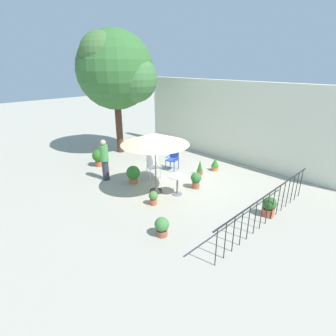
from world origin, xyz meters
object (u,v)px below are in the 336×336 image
at_px(potted_plant_3, 162,226).
at_px(potted_plant_2, 99,157).
at_px(potted_plant_1, 153,197).
at_px(potted_plant_5, 196,179).
at_px(patio_umbrella_0, 155,139).
at_px(shade_tree, 117,70).
at_px(potted_plant_0, 133,174).
at_px(patio_chair_1, 173,158).
at_px(potted_plant_4, 215,164).
at_px(potted_plant_7, 269,206).
at_px(patio_chair_0, 153,164).
at_px(potted_plant_6, 200,168).
at_px(cafe_table_0, 177,182).
at_px(standing_person, 105,160).

bearing_deg(potted_plant_3, potted_plant_2, 165.05).
xyz_separation_m(potted_plant_1, potted_plant_5, (0.17, 1.97, 0.09)).
relative_size(patio_umbrella_0, potted_plant_5, 3.81).
distance_m(shade_tree, potted_plant_0, 5.50).
relative_size(potted_plant_3, potted_plant_5, 0.89).
bearing_deg(patio_chair_1, patio_umbrella_0, -60.86).
height_order(shade_tree, potted_plant_3, shade_tree).
bearing_deg(potted_plant_4, potted_plant_7, -29.01).
height_order(potted_plant_5, potted_plant_7, potted_plant_7).
xyz_separation_m(potted_plant_1, potted_plant_4, (-0.38, 3.92, 0.03)).
relative_size(shade_tree, potted_plant_2, 7.64).
bearing_deg(patio_chair_0, potted_plant_5, 12.10).
xyz_separation_m(patio_chair_0, potted_plant_2, (-2.65, -0.96, -0.09)).
bearing_deg(potted_plant_2, potted_plant_6, 32.72).
relative_size(potted_plant_0, potted_plant_6, 1.07).
bearing_deg(potted_plant_2, patio_umbrella_0, 1.12).
bearing_deg(potted_plant_2, potted_plant_3, -14.95).
bearing_deg(patio_chair_0, potted_plant_0, -95.16).
relative_size(cafe_table_0, potted_plant_2, 0.93).
height_order(potted_plant_0, potted_plant_5, potted_plant_0).
bearing_deg(shade_tree, potted_plant_7, -3.52).
bearing_deg(potted_plant_4, shade_tree, -164.94).
bearing_deg(potted_plant_3, patio_chair_0, 141.83).
relative_size(shade_tree, patio_chair_1, 6.77).
xyz_separation_m(shade_tree, patio_chair_1, (3.65, 0.14, -3.56)).
relative_size(shade_tree, potted_plant_3, 10.79).
xyz_separation_m(potted_plant_6, standing_person, (-2.31, -3.09, 0.55)).
xyz_separation_m(patio_umbrella_0, potted_plant_0, (-1.23, -0.08, -1.61)).
relative_size(patio_chair_0, potted_plant_6, 1.44).
distance_m(shade_tree, potted_plant_7, 9.21).
relative_size(patio_umbrella_0, potted_plant_0, 3.41).
xyz_separation_m(potted_plant_6, potted_plant_7, (3.53, -1.03, 0.02)).
xyz_separation_m(shade_tree, patio_umbrella_0, (4.79, -1.90, -2.09)).
bearing_deg(potted_plant_0, patio_umbrella_0, 3.53).
distance_m(potted_plant_1, potted_plant_4, 3.94).
distance_m(patio_umbrella_0, potted_plant_3, 3.13).
bearing_deg(patio_chair_0, cafe_table_0, -14.18).
bearing_deg(potted_plant_3, potted_plant_7, 62.81).
bearing_deg(potted_plant_6, patio_chair_1, -162.98).
bearing_deg(potted_plant_0, potted_plant_3, -25.37).
distance_m(patio_umbrella_0, potted_plant_0, 2.02).
xyz_separation_m(patio_umbrella_0, patio_chair_1, (-1.14, 2.04, -1.47)).
height_order(shade_tree, potted_plant_4, shade_tree).
bearing_deg(potted_plant_5, potted_plant_1, -94.94).
bearing_deg(cafe_table_0, potted_plant_2, -173.61).
bearing_deg(cafe_table_0, patio_chair_1, 138.15).
height_order(patio_umbrella_0, potted_plant_1, patio_umbrella_0).
xyz_separation_m(potted_plant_0, potted_plant_5, (2.02, 1.37, -0.03)).
distance_m(patio_umbrella_0, potted_plant_1, 1.96).
bearing_deg(potted_plant_1, cafe_table_0, 87.92).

